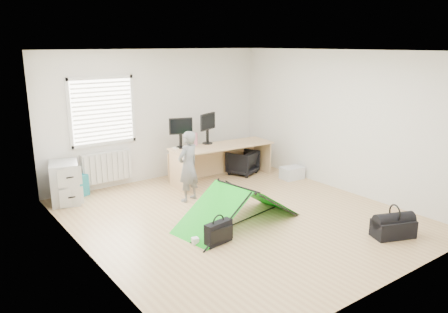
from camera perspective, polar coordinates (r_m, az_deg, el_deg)
ground at (r=7.39m, az=1.85°, el=-7.78°), size 5.50×5.50×0.00m
back_wall at (r=9.27m, az=-8.66°, el=5.35°), size 5.00×0.02×2.70m
window at (r=8.72m, az=-15.60°, el=5.73°), size 1.20×0.06×1.20m
radiator at (r=8.91m, az=-15.03°, el=-1.30°), size 1.00×0.12×0.60m
desk at (r=9.19m, az=-0.25°, el=-0.78°), size 2.25×0.85×0.75m
filing_cabinet at (r=8.39m, az=-20.07°, el=-3.20°), size 0.64×0.75×0.75m
monitor_left at (r=8.85m, az=-5.69°, el=2.56°), size 0.48×0.25×0.45m
monitor_right at (r=9.19m, az=-2.18°, el=3.15°), size 0.50×0.29×0.48m
keyboard at (r=8.91m, az=-5.28°, el=1.22°), size 0.46×0.25×0.02m
thermos at (r=9.08m, az=-3.70°, el=2.29°), size 0.08×0.08×0.26m
office_chair at (r=9.63m, az=2.43°, el=-0.75°), size 0.74×0.75×0.53m
person at (r=7.92m, az=-4.70°, el=-1.29°), size 0.55×0.44×1.30m
kite at (r=6.98m, az=1.84°, el=-6.38°), size 2.15×1.22×0.63m
storage_crate at (r=9.43m, az=8.88°, el=-2.12°), size 0.48×0.36×0.26m
tote_bag at (r=8.66m, az=-18.36°, el=-3.71°), size 0.37×0.26×0.41m
laptop_bag at (r=6.37m, az=-0.73°, el=-9.92°), size 0.46×0.19×0.34m
white_box at (r=6.43m, az=-3.79°, el=-10.93°), size 0.11×0.11×0.09m
duffel_bag at (r=7.06m, az=21.23°, el=-8.75°), size 0.68×0.52×0.27m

